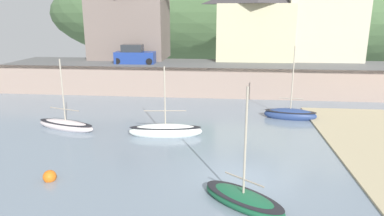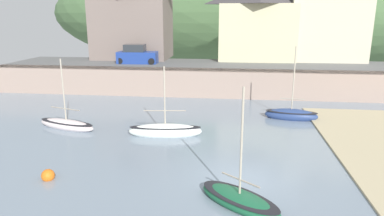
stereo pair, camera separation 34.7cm
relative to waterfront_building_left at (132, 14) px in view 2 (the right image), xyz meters
name	(u,v)px [view 2 (the right image)]	position (x,y,z in m)	size (l,w,h in m)	color
quay_seawall	(239,81)	(12.26, -7.70, -5.98)	(48.00, 9.40, 2.40)	gray
hillside_backdrop	(261,13)	(16.51, 30.00, 0.29)	(80.00, 44.00, 21.79)	#496940
waterfront_building_left	(132,14)	(0.00, 0.00, 0.00)	(8.68, 6.27, 9.72)	#75665F
waterfront_building_centre	(257,21)	(14.09, 0.00, -0.73)	(8.43, 5.58, 8.26)	beige
waterfront_building_right	(329,10)	(21.52, 0.00, 0.40)	(8.25, 4.61, 10.53)	beige
sailboat_white_hull	(67,124)	(0.81, -19.03, -7.09)	(4.50, 2.34, 4.76)	silver
sailboat_blue_trim	(165,131)	(7.60, -19.72, -7.02)	(4.63, 1.56, 4.55)	white
sailboat_far_left	(239,199)	(12.09, -27.45, -7.12)	(3.77, 3.38, 4.89)	#195B39
fishing_boat_green	(291,115)	(15.92, -15.06, -7.03)	(3.86, 1.81, 5.43)	navy
parked_car_near_slipway	(137,56)	(1.67, -4.50, -4.14)	(4.15, 1.84, 1.95)	navy
mooring_buoy	(48,176)	(3.46, -26.27, -7.16)	(0.60, 0.60, 0.60)	orange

